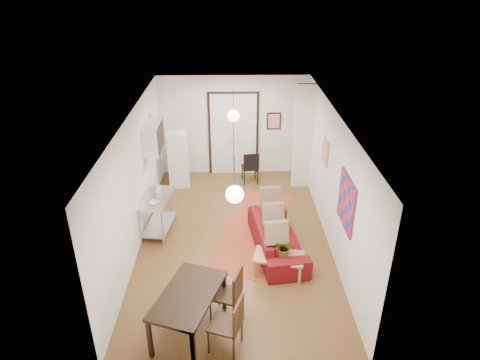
{
  "coord_description": "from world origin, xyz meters",
  "views": [
    {
      "loc": [
        -0.03,
        -8.08,
        5.6
      ],
      "look_at": [
        0.13,
        0.48,
        1.25
      ],
      "focal_mm": 32.0,
      "sensor_mm": 36.0,
      "label": 1
    }
  ],
  "objects_px": {
    "kitchen_counter": "(158,210)",
    "dining_chair_near": "(226,286)",
    "dining_table": "(188,298)",
    "fridge": "(178,159)",
    "coffee_table": "(279,258)",
    "dining_chair_far": "(225,315)",
    "sofa": "(277,237)",
    "black_side_chair": "(250,163)"
  },
  "relations": [
    {
      "from": "dining_chair_near",
      "to": "black_side_chair",
      "type": "relative_size",
      "value": 1.05
    },
    {
      "from": "kitchen_counter",
      "to": "black_side_chair",
      "type": "bearing_deg",
      "value": 57.25
    },
    {
      "from": "dining_table",
      "to": "sofa",
      "type": "bearing_deg",
      "value": 53.65
    },
    {
      "from": "sofa",
      "to": "kitchen_counter",
      "type": "height_order",
      "value": "kitchen_counter"
    },
    {
      "from": "coffee_table",
      "to": "fridge",
      "type": "relative_size",
      "value": 0.69
    },
    {
      "from": "kitchen_counter",
      "to": "dining_chair_near",
      "type": "bearing_deg",
      "value": -50.86
    },
    {
      "from": "sofa",
      "to": "fridge",
      "type": "bearing_deg",
      "value": 29.97
    },
    {
      "from": "dining_table",
      "to": "dining_chair_far",
      "type": "relative_size",
      "value": 1.65
    },
    {
      "from": "dining_table",
      "to": "coffee_table",
      "type": "bearing_deg",
      "value": 42.04
    },
    {
      "from": "kitchen_counter",
      "to": "fridge",
      "type": "relative_size",
      "value": 0.79
    },
    {
      "from": "black_side_chair",
      "to": "kitchen_counter",
      "type": "bearing_deg",
      "value": 40.89
    },
    {
      "from": "sofa",
      "to": "dining_chair_near",
      "type": "xyz_separation_m",
      "value": [
        -1.08,
        -1.84,
        0.25
      ]
    },
    {
      "from": "black_side_chair",
      "to": "sofa",
      "type": "bearing_deg",
      "value": 89.48
    },
    {
      "from": "dining_chair_near",
      "to": "dining_chair_far",
      "type": "distance_m",
      "value": 0.7
    },
    {
      "from": "dining_chair_far",
      "to": "dining_table",
      "type": "bearing_deg",
      "value": -93.14
    },
    {
      "from": "dining_table",
      "to": "black_side_chair",
      "type": "xyz_separation_m",
      "value": [
        1.22,
        5.63,
        -0.16
      ]
    },
    {
      "from": "dining_chair_near",
      "to": "black_side_chair",
      "type": "xyz_separation_m",
      "value": [
        0.62,
        5.18,
        -0.03
      ]
    },
    {
      "from": "dining_table",
      "to": "dining_chair_far",
      "type": "distance_m",
      "value": 0.66
    },
    {
      "from": "dining_chair_near",
      "to": "black_side_chair",
      "type": "distance_m",
      "value": 5.21
    },
    {
      "from": "dining_table",
      "to": "kitchen_counter",
      "type": "bearing_deg",
      "value": 107.72
    },
    {
      "from": "sofa",
      "to": "dining_table",
      "type": "relative_size",
      "value": 1.37
    },
    {
      "from": "sofa",
      "to": "kitchen_counter",
      "type": "distance_m",
      "value": 2.79
    },
    {
      "from": "sofa",
      "to": "coffee_table",
      "type": "xyz_separation_m",
      "value": [
        -0.04,
        -0.81,
        0.05
      ]
    },
    {
      "from": "sofa",
      "to": "dining_chair_near",
      "type": "height_order",
      "value": "dining_chair_near"
    },
    {
      "from": "coffee_table",
      "to": "dining_chair_far",
      "type": "relative_size",
      "value": 1.07
    },
    {
      "from": "fridge",
      "to": "dining_table",
      "type": "xyz_separation_m",
      "value": [
        0.77,
        -5.43,
        -0.06
      ]
    },
    {
      "from": "coffee_table",
      "to": "kitchen_counter",
      "type": "bearing_deg",
      "value": 148.81
    },
    {
      "from": "kitchen_counter",
      "to": "sofa",
      "type": "bearing_deg",
      "value": -8.33
    },
    {
      "from": "fridge",
      "to": "coffee_table",
      "type": "bearing_deg",
      "value": -66.6
    },
    {
      "from": "coffee_table",
      "to": "black_side_chair",
      "type": "relative_size",
      "value": 1.12
    },
    {
      "from": "fridge",
      "to": "black_side_chair",
      "type": "distance_m",
      "value": 2.01
    },
    {
      "from": "kitchen_counter",
      "to": "black_side_chair",
      "type": "xyz_separation_m",
      "value": [
        2.2,
        2.56,
        -0.02
      ]
    },
    {
      "from": "coffee_table",
      "to": "dining_table",
      "type": "height_order",
      "value": "dining_table"
    },
    {
      "from": "sofa",
      "to": "coffee_table",
      "type": "height_order",
      "value": "sofa"
    },
    {
      "from": "kitchen_counter",
      "to": "dining_chair_far",
      "type": "height_order",
      "value": "dining_chair_far"
    },
    {
      "from": "kitchen_counter",
      "to": "dining_table",
      "type": "height_order",
      "value": "kitchen_counter"
    },
    {
      "from": "dining_table",
      "to": "fridge",
      "type": "bearing_deg",
      "value": 98.04
    },
    {
      "from": "sofa",
      "to": "dining_chair_near",
      "type": "bearing_deg",
      "value": 141.45
    },
    {
      "from": "fridge",
      "to": "dining_chair_far",
      "type": "height_order",
      "value": "fridge"
    },
    {
      "from": "coffee_table",
      "to": "dining_chair_near",
      "type": "bearing_deg",
      "value": -135.38
    },
    {
      "from": "fridge",
      "to": "black_side_chair",
      "type": "xyz_separation_m",
      "value": [
        1.99,
        0.2,
        -0.22
      ]
    },
    {
      "from": "kitchen_counter",
      "to": "black_side_chair",
      "type": "distance_m",
      "value": 3.38
    }
  ]
}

